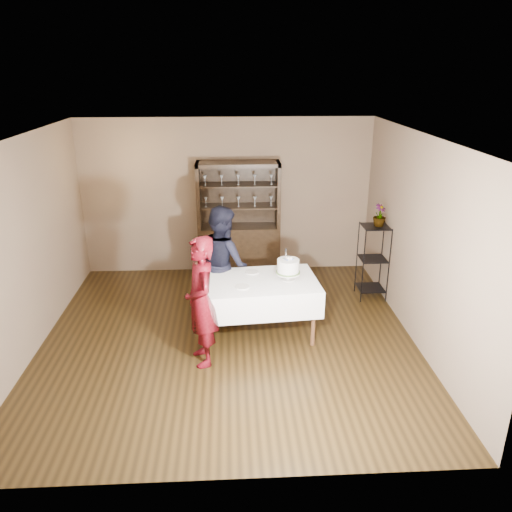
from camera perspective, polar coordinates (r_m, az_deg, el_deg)
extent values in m
plane|color=black|center=(6.93, -3.15, -9.33)|extent=(5.00, 5.00, 0.00)
plane|color=white|center=(6.04, -3.67, 13.40)|extent=(5.00, 5.00, 0.00)
cube|color=#74624A|center=(8.75, -3.37, 6.76)|extent=(5.00, 0.02, 2.70)
cube|color=#74624A|center=(6.85, -24.80, 0.75)|extent=(0.02, 5.00, 2.70)
cube|color=#74624A|center=(6.81, 18.15, 1.57)|extent=(0.02, 5.00, 2.70)
cube|color=black|center=(8.77, -1.94, 0.66)|extent=(1.40, 0.48, 0.90)
cube|color=black|center=(8.69, -2.06, 7.36)|extent=(1.40, 0.03, 1.10)
cube|color=black|center=(8.36, -2.07, 10.47)|extent=(1.40, 0.48, 0.06)
cube|color=black|center=(8.52, -2.01, 5.71)|extent=(1.28, 0.42, 0.02)
cube|color=black|center=(8.43, -2.04, 8.13)|extent=(1.28, 0.42, 0.02)
cylinder|color=black|center=(7.83, 12.15, -1.21)|extent=(0.02, 0.02, 1.20)
cylinder|color=black|center=(7.94, 14.94, -1.14)|extent=(0.02, 0.02, 1.20)
cylinder|color=black|center=(8.18, 11.46, -0.16)|extent=(0.02, 0.02, 1.20)
cylinder|color=black|center=(8.29, 14.13, -0.10)|extent=(0.02, 0.02, 1.20)
cube|color=black|center=(8.23, 12.92, -3.55)|extent=(0.40, 0.40, 0.02)
cube|color=black|center=(8.04, 13.20, -0.31)|extent=(0.40, 0.40, 0.01)
cube|color=black|center=(7.87, 13.52, 3.29)|extent=(0.40, 0.40, 0.02)
cube|color=white|center=(6.72, 0.06, -4.28)|extent=(1.70, 1.13, 0.37)
cylinder|color=#52321E|center=(6.44, -5.68, -8.01)|extent=(0.06, 0.06, 0.77)
cylinder|color=#52321E|center=(6.62, 6.58, -7.18)|extent=(0.06, 0.06, 0.77)
cylinder|color=#52321E|center=(7.12, -5.97, -5.01)|extent=(0.06, 0.06, 0.77)
cylinder|color=#52321E|center=(7.29, 5.10, -4.35)|extent=(0.06, 0.06, 0.77)
imported|color=#37050B|center=(6.07, -6.30, -5.21)|extent=(0.54, 0.69, 1.65)
imported|color=black|center=(7.16, -3.82, -0.79)|extent=(0.96, 1.03, 1.69)
cylinder|color=white|center=(6.68, 3.66, -2.67)|extent=(0.18, 0.18, 0.01)
cylinder|color=white|center=(6.67, 3.66, -2.36)|extent=(0.05, 0.05, 0.09)
cylinder|color=white|center=(6.65, 3.67, -1.94)|extent=(0.33, 0.33, 0.01)
cylinder|color=#4E7136|center=(6.64, 3.68, -1.82)|extent=(0.32, 0.32, 0.02)
cylinder|color=white|center=(6.61, 3.69, -1.16)|extent=(0.38, 0.38, 0.18)
sphere|color=#5E75CB|center=(6.58, 3.95, -0.33)|extent=(0.02, 0.02, 0.02)
cube|color=silver|center=(6.53, 3.43, 0.03)|extent=(0.02, 0.02, 0.13)
cube|color=black|center=(6.51, 3.44, 0.67)|extent=(0.03, 0.02, 0.05)
cylinder|color=white|center=(6.45, -1.58, -3.54)|extent=(0.20, 0.20, 0.01)
cylinder|color=white|center=(6.89, -0.47, -1.85)|extent=(0.23, 0.23, 0.01)
imported|color=#4E7136|center=(7.83, 13.95, 4.54)|extent=(0.27, 0.27, 0.34)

